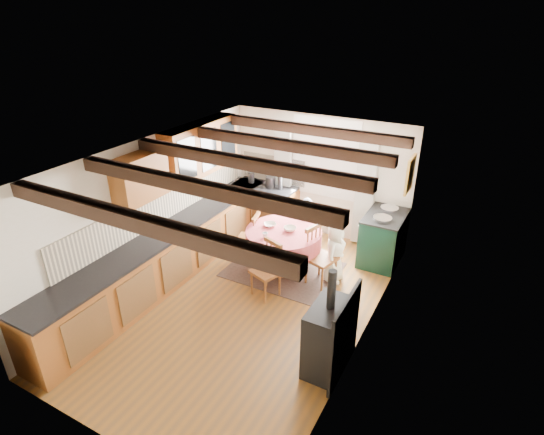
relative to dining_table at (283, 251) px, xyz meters
The scene contains 41 objects.
floor 1.18m from the dining_table, 92.79° to the right, with size 3.60×5.50×0.00m, color brown.
ceiling 2.30m from the dining_table, 92.79° to the right, with size 3.60×5.50×0.00m, color white.
wall_back 1.83m from the dining_table, 91.90° to the left, with size 3.60×0.00×2.40m, color silver.
wall_front 3.95m from the dining_table, 90.80° to the right, with size 3.60×0.00×2.40m, color silver.
wall_left 2.31m from the dining_table, 149.04° to the right, with size 0.00×5.50×2.40m, color silver.
wall_right 2.22m from the dining_table, 32.51° to the right, with size 0.00×5.50×2.40m, color silver.
beam_a 3.66m from the dining_table, 91.00° to the right, with size 3.60×0.16×0.16m, color black.
beam_b 2.85m from the dining_table, 91.47° to the right, with size 3.60×0.16×0.16m, color black.
beam_c 2.22m from the dining_table, 92.79° to the right, with size 3.60×0.16×0.16m, color black.
beam_d 1.92m from the dining_table, 115.74° to the right, with size 3.60×0.16×0.16m, color black.
beam_e 2.12m from the dining_table, 93.50° to the left, with size 3.60×0.16×0.16m, color black.
splash_left 2.16m from the dining_table, 156.11° to the right, with size 0.02×4.50×0.55m, color beige.
splash_back 2.09m from the dining_table, 123.09° to the left, with size 1.40×0.02×0.55m, color beige.
base_cabinet_left 1.91m from the dining_table, 144.41° to the right, with size 0.60×5.30×0.88m, color brown.
base_cabinet_back 1.74m from the dining_table, 129.54° to the left, with size 1.30×0.60×0.88m, color brown.
worktop_left 1.96m from the dining_table, 144.05° to the right, with size 0.64×5.30×0.04m, color black.
worktop_back 1.79m from the dining_table, 129.97° to the left, with size 1.30×0.64×0.04m, color black.
wall_cabinet_glass 2.30m from the dining_table, behind, with size 0.34×1.80×0.90m, color brown.
wall_cabinet_solid 2.67m from the dining_table, 140.02° to the right, with size 0.34×0.90×0.70m, color brown.
window_frame 2.02m from the dining_table, 88.38° to the left, with size 1.34×0.03×1.54m, color white.
window_pane 2.03m from the dining_table, 88.39° to the left, with size 1.20×0.01×1.40m, color white.
curtain_left 1.87m from the dining_table, 117.61° to the left, with size 0.35×0.10×2.10m, color #AAAAAA.
curtain_right 1.92m from the dining_table, 59.77° to the left, with size 0.35×0.10×2.10m, color #AAAAAA.
curtain_rod 2.37m from the dining_table, 88.30° to the left, with size 0.03×0.03×2.00m, color black.
wall_picture 2.46m from the dining_table, 34.69° to the left, with size 0.04×0.50×0.60m, color gold.
wall_plate 2.30m from the dining_table, 58.22° to the left, with size 0.30×0.30×0.02m, color silver.
rug 0.38m from the dining_table, behind, with size 1.85×1.44×0.01m, color brown.
dining_table is the anchor object (origin of this frame).
chair_near 0.79m from the dining_table, 83.86° to the right, with size 0.40×0.42×0.94m, color brown, non-canonical shape.
chair_left 0.73m from the dining_table, behind, with size 0.40×0.41×0.92m, color brown, non-canonical shape.
chair_right 0.74m from the dining_table, ahead, with size 0.44×0.46×1.03m, color brown, non-canonical shape.
aga_range 1.83m from the dining_table, 39.09° to the left, with size 0.66×1.02×0.94m, color black, non-canonical shape.
cast_iron_stove 2.36m from the dining_table, 49.19° to the right, with size 0.44×0.73×1.46m, color black, non-canonical shape.
child_far 0.80m from the dining_table, 84.56° to the left, with size 0.40×0.27×1.11m, color slate.
child_right 0.90m from the dining_table, ahead, with size 0.52×0.34×1.06m, color white.
bowl_a 0.50m from the dining_table, behind, with size 0.21×0.21×0.05m, color silver.
bowl_b 0.44m from the dining_table, 28.29° to the left, with size 0.21×0.21×0.07m, color silver.
cup 0.58m from the dining_table, 113.98° to the right, with size 0.09×0.09×0.09m, color silver.
canister_tall 2.07m from the dining_table, 136.67° to the left, with size 0.13×0.13×0.21m, color #262628.
canister_wide 1.76m from the dining_table, 126.25° to the left, with size 0.20×0.20×0.22m, color #262628.
canister_slim 1.66m from the dining_table, 119.81° to the left, with size 0.09×0.09×0.26m, color #262628.
Camera 1 is at (2.96, -4.69, 4.19)m, focal length 28.70 mm.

